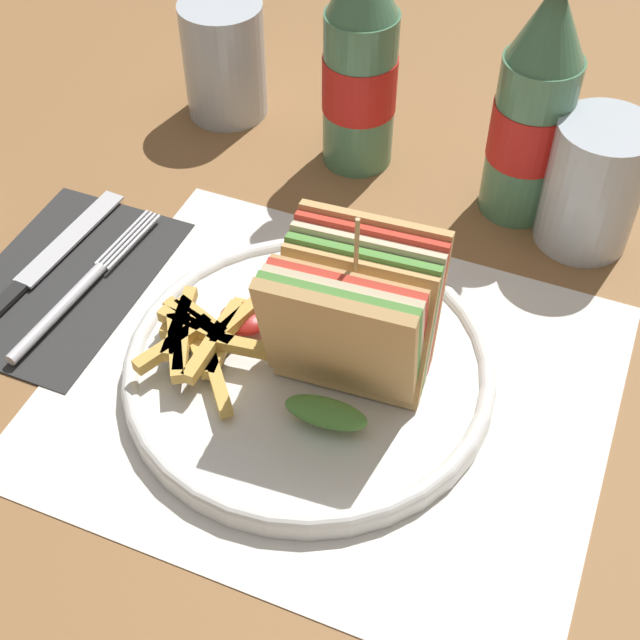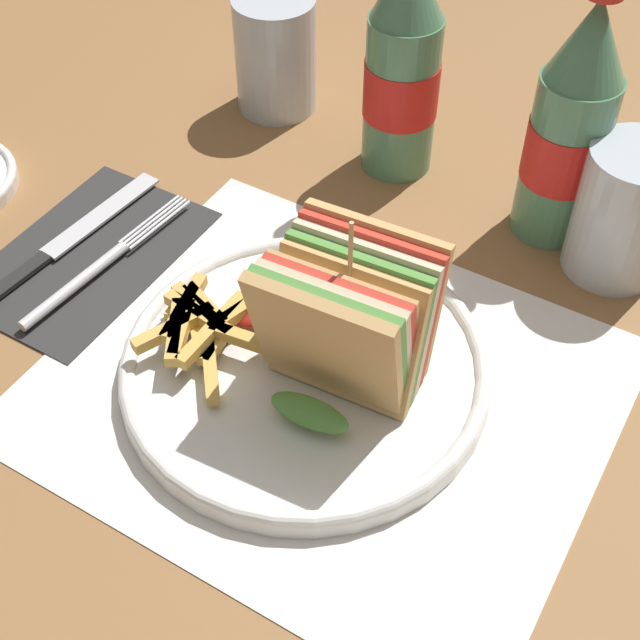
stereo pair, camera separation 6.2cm
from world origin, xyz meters
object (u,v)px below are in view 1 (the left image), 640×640
at_px(club_sandwich, 352,321).
at_px(fork, 73,296).
at_px(coke_bottle_far, 534,109).
at_px(glass_far, 225,66).
at_px(plate_main, 309,368).
at_px(knife, 37,270).
at_px(coke_bottle_near, 360,62).
at_px(glass_near, 592,192).

distance_m(club_sandwich, fork, 0.23).
bearing_deg(fork, coke_bottle_far, 45.09).
bearing_deg(club_sandwich, glass_far, 130.08).
height_order(plate_main, fork, plate_main).
height_order(plate_main, coke_bottle_far, coke_bottle_far).
xyz_separation_m(knife, coke_bottle_near, (0.18, 0.24, 0.09)).
bearing_deg(coke_bottle_far, fork, -139.49).
relative_size(club_sandwich, knife, 0.67).
bearing_deg(knife, coke_bottle_far, 39.35).
relative_size(plate_main, knife, 1.28).
relative_size(coke_bottle_near, glass_far, 2.08).
distance_m(knife, coke_bottle_near, 0.31).
relative_size(club_sandwich, fork, 0.76).
distance_m(coke_bottle_far, glass_near, 0.08).
xyz_separation_m(coke_bottle_far, glass_far, (-0.29, 0.04, -0.05)).
bearing_deg(club_sandwich, plate_main, -173.10).
bearing_deg(fork, glass_near, 37.67).
bearing_deg(knife, glass_far, 86.42).
bearing_deg(glass_far, coke_bottle_far, -6.99).
xyz_separation_m(plate_main, glass_near, (0.15, 0.22, 0.04)).
xyz_separation_m(plate_main, knife, (-0.24, 0.01, -0.00)).
height_order(coke_bottle_near, coke_bottle_far, same).
bearing_deg(glass_far, coke_bottle_near, -9.46).
relative_size(glass_near, glass_far, 1.00).
bearing_deg(knife, plate_main, 1.26).
distance_m(plate_main, knife, 0.24).
xyz_separation_m(plate_main, glass_far, (-0.20, 0.28, 0.04)).
relative_size(club_sandwich, glass_near, 1.26).
distance_m(club_sandwich, coke_bottle_far, 0.25).
distance_m(club_sandwich, glass_near, 0.25).
height_order(fork, glass_far, glass_far).
height_order(knife, coke_bottle_near, coke_bottle_near).
height_order(club_sandwich, coke_bottle_near, coke_bottle_near).
distance_m(glass_near, glass_far, 0.35).
bearing_deg(fork, club_sandwich, 5.77).
height_order(plate_main, glass_near, glass_near).
height_order(coke_bottle_near, glass_near, coke_bottle_near).
xyz_separation_m(fork, coke_bottle_far, (0.28, 0.24, 0.09)).
height_order(coke_bottle_far, glass_far, coke_bottle_far).
distance_m(plate_main, coke_bottle_far, 0.27).
xyz_separation_m(fork, glass_far, (-0.01, 0.28, 0.04)).
bearing_deg(coke_bottle_far, knife, -145.23).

